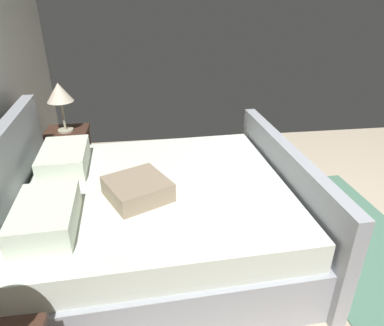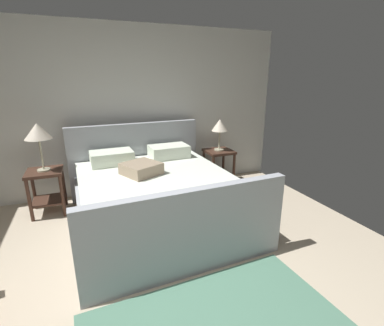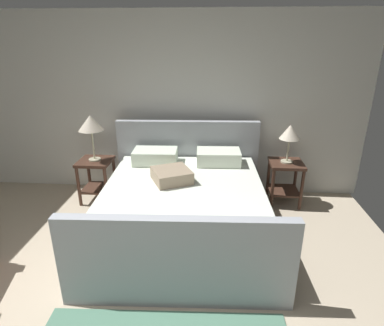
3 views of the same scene
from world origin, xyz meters
The scene contains 7 objects.
wall_back centered at (0.00, 3.27, 1.26)m, with size 5.71×0.12×2.52m, color silver.
bed centered at (0.44, 2.00, 0.35)m, with size 2.06×2.29×1.11m.
nightstand_right centered at (1.74, 2.87, 0.40)m, with size 0.44×0.44×0.60m.
table_lamp_right centered at (1.74, 2.87, 1.00)m, with size 0.26×0.26×0.52m.
nightstand_left centered at (-0.86, 2.76, 0.40)m, with size 0.44×0.44×0.60m.
table_lamp_left centered at (-0.86, 2.76, 1.11)m, with size 0.33×0.33×0.62m.
area_rug centered at (0.44, 0.30, 0.01)m, with size 1.92×1.01×0.01m, color #4C7761.
Camera 2 is at (-0.31, -1.15, 1.77)m, focal length 26.09 mm.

